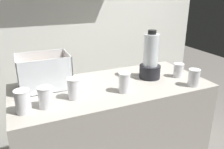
{
  "coord_description": "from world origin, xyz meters",
  "views": [
    {
      "loc": [
        -0.61,
        -1.38,
        1.54
      ],
      "look_at": [
        0.0,
        0.0,
        0.98
      ],
      "focal_mm": 36.51,
      "sensor_mm": 36.0,
      "label": 1
    }
  ],
  "objects_px": {
    "juice_cup_beet_left": "(46,98)",
    "juice_cup_mango_right": "(124,84)",
    "juice_cup_mango_rightmost": "(178,71)",
    "carrot_display_bin": "(44,77)",
    "juice_cup_orange_middle": "(74,90)",
    "blender_pitcher": "(150,60)",
    "juice_cup_orange_far_right": "(194,79)",
    "juice_cup_mango_far_left": "(23,103)"
  },
  "relations": [
    {
      "from": "juice_cup_beet_left",
      "to": "juice_cup_mango_right",
      "type": "relative_size",
      "value": 0.95
    },
    {
      "from": "juice_cup_beet_left",
      "to": "juice_cup_mango_right",
      "type": "bearing_deg",
      "value": 0.78
    },
    {
      "from": "juice_cup_mango_far_left",
      "to": "juice_cup_mango_rightmost",
      "type": "height_order",
      "value": "juice_cup_mango_far_left"
    },
    {
      "from": "blender_pitcher",
      "to": "juice_cup_orange_middle",
      "type": "height_order",
      "value": "blender_pitcher"
    },
    {
      "from": "blender_pitcher",
      "to": "juice_cup_mango_rightmost",
      "type": "distance_m",
      "value": 0.25
    },
    {
      "from": "juice_cup_mango_far_left",
      "to": "juice_cup_orange_middle",
      "type": "xyz_separation_m",
      "value": [
        0.3,
        0.06,
        -0.0
      ]
    },
    {
      "from": "juice_cup_orange_far_right",
      "to": "juice_cup_mango_far_left",
      "type": "bearing_deg",
      "value": 175.64
    },
    {
      "from": "blender_pitcher",
      "to": "juice_cup_mango_right",
      "type": "bearing_deg",
      "value": -152.41
    },
    {
      "from": "juice_cup_orange_middle",
      "to": "juice_cup_mango_right",
      "type": "bearing_deg",
      "value": -6.75
    },
    {
      "from": "carrot_display_bin",
      "to": "juice_cup_mango_rightmost",
      "type": "bearing_deg",
      "value": -12.09
    },
    {
      "from": "juice_cup_mango_far_left",
      "to": "juice_cup_mango_right",
      "type": "height_order",
      "value": "juice_cup_mango_far_left"
    },
    {
      "from": "carrot_display_bin",
      "to": "blender_pitcher",
      "type": "distance_m",
      "value": 0.79
    },
    {
      "from": "juice_cup_mango_far_left",
      "to": "blender_pitcher",
      "type": "bearing_deg",
      "value": 10.66
    },
    {
      "from": "juice_cup_orange_middle",
      "to": "juice_cup_mango_right",
      "type": "xyz_separation_m",
      "value": [
        0.33,
        -0.04,
        -0.0
      ]
    },
    {
      "from": "juice_cup_beet_left",
      "to": "juice_cup_orange_far_right",
      "type": "bearing_deg",
      "value": -5.61
    },
    {
      "from": "juice_cup_mango_right",
      "to": "juice_cup_beet_left",
      "type": "bearing_deg",
      "value": -179.22
    },
    {
      "from": "carrot_display_bin",
      "to": "juice_cup_mango_far_left",
      "type": "xyz_separation_m",
      "value": [
        -0.16,
        -0.31,
        -0.01
      ]
    },
    {
      "from": "juice_cup_mango_far_left",
      "to": "juice_cup_beet_left",
      "type": "height_order",
      "value": "juice_cup_mango_far_left"
    },
    {
      "from": "juice_cup_mango_right",
      "to": "juice_cup_orange_middle",
      "type": "bearing_deg",
      "value": 173.25
    },
    {
      "from": "juice_cup_orange_far_right",
      "to": "carrot_display_bin",
      "type": "bearing_deg",
      "value": 157.59
    },
    {
      "from": "carrot_display_bin",
      "to": "juice_cup_orange_middle",
      "type": "bearing_deg",
      "value": -60.46
    },
    {
      "from": "juice_cup_mango_rightmost",
      "to": "blender_pitcher",
      "type": "bearing_deg",
      "value": 161.25
    },
    {
      "from": "carrot_display_bin",
      "to": "juice_cup_orange_middle",
      "type": "relative_size",
      "value": 2.57
    },
    {
      "from": "juice_cup_beet_left",
      "to": "juice_cup_orange_far_right",
      "type": "relative_size",
      "value": 1.03
    },
    {
      "from": "juice_cup_orange_middle",
      "to": "carrot_display_bin",
      "type": "bearing_deg",
      "value": 119.54
    },
    {
      "from": "blender_pitcher",
      "to": "juice_cup_mango_far_left",
      "type": "xyz_separation_m",
      "value": [
        -0.93,
        -0.18,
        -0.08
      ]
    },
    {
      "from": "juice_cup_orange_middle",
      "to": "juice_cup_orange_far_right",
      "type": "height_order",
      "value": "juice_cup_orange_middle"
    },
    {
      "from": "juice_cup_mango_right",
      "to": "juice_cup_mango_rightmost",
      "type": "distance_m",
      "value": 0.52
    },
    {
      "from": "blender_pitcher",
      "to": "juice_cup_mango_right",
      "type": "height_order",
      "value": "blender_pitcher"
    },
    {
      "from": "carrot_display_bin",
      "to": "juice_cup_mango_far_left",
      "type": "bearing_deg",
      "value": -116.93
    },
    {
      "from": "juice_cup_mango_right",
      "to": "juice_cup_mango_rightmost",
      "type": "height_order",
      "value": "juice_cup_mango_right"
    },
    {
      "from": "juice_cup_beet_left",
      "to": "juice_cup_mango_rightmost",
      "type": "relative_size",
      "value": 1.18
    },
    {
      "from": "juice_cup_orange_far_right",
      "to": "juice_cup_orange_middle",
      "type": "bearing_deg",
      "value": 170.04
    },
    {
      "from": "juice_cup_mango_right",
      "to": "juice_cup_mango_rightmost",
      "type": "bearing_deg",
      "value": 9.08
    },
    {
      "from": "carrot_display_bin",
      "to": "juice_cup_orange_middle",
      "type": "xyz_separation_m",
      "value": [
        0.14,
        -0.25,
        -0.02
      ]
    },
    {
      "from": "juice_cup_beet_left",
      "to": "juice_cup_orange_far_right",
      "type": "height_order",
      "value": "juice_cup_beet_left"
    },
    {
      "from": "carrot_display_bin",
      "to": "juice_cup_orange_far_right",
      "type": "bearing_deg",
      "value": -22.41
    },
    {
      "from": "blender_pitcher",
      "to": "juice_cup_mango_far_left",
      "type": "distance_m",
      "value": 0.95
    },
    {
      "from": "juice_cup_beet_left",
      "to": "juice_cup_orange_middle",
      "type": "height_order",
      "value": "juice_cup_orange_middle"
    },
    {
      "from": "carrot_display_bin",
      "to": "juice_cup_orange_middle",
      "type": "distance_m",
      "value": 0.29
    },
    {
      "from": "carrot_display_bin",
      "to": "juice_cup_orange_far_right",
      "type": "height_order",
      "value": "carrot_display_bin"
    },
    {
      "from": "juice_cup_mango_rightmost",
      "to": "juice_cup_orange_middle",
      "type": "bearing_deg",
      "value": -177.07
    }
  ]
}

